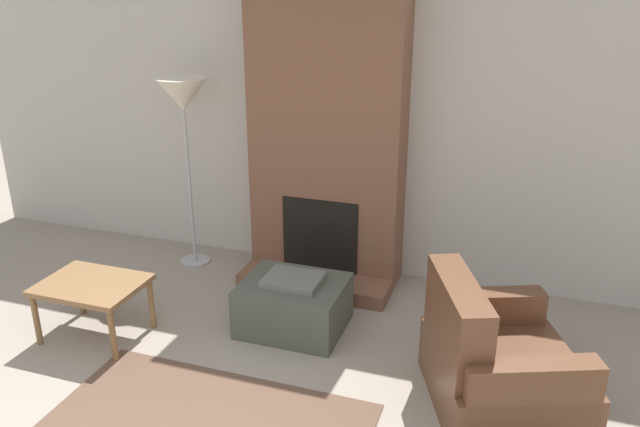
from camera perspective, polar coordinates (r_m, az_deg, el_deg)
The scene contains 6 objects.
wall_back at distance 5.44m, azimuth 1.41°, elevation 7.96°, with size 7.46×0.06×2.60m, color #BCB7AD.
fireplace at distance 5.23m, azimuth 0.62°, elevation 6.81°, with size 1.29×0.73×2.60m.
ottoman at distance 4.75m, azimuth -2.44°, elevation -8.30°, with size 0.76×0.62×0.43m.
armchair at distance 4.07m, azimuth 15.40°, elevation -13.48°, with size 1.13×1.21×0.86m.
side_table at distance 4.85m, azimuth -20.12°, elevation -6.53°, with size 0.73×0.55×0.44m.
floor_lamp_left at distance 5.55m, azimuth -12.42°, elevation 10.00°, with size 0.44×0.44×1.71m.
Camera 1 is at (1.58, -1.71, 2.51)m, focal length 35.00 mm.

